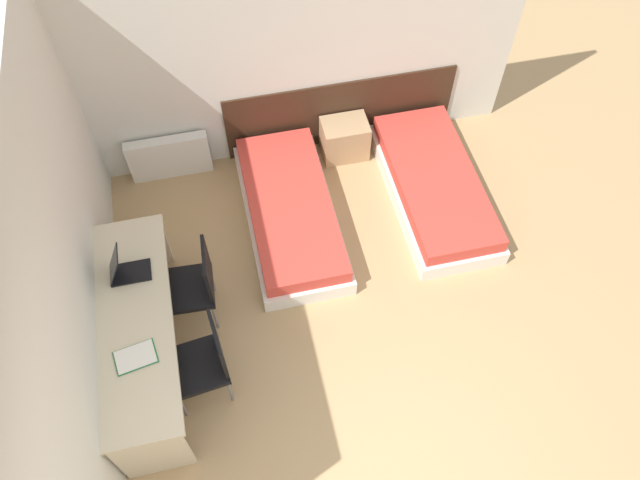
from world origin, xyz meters
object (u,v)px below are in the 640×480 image
object	(u,v)px
bed_near_window	(290,212)
laptop	(125,270)
nightstand	(345,139)
chair_near_notebook	(204,360)
bed_near_door	(434,186)
chair_near_laptop	(194,283)

from	to	relation	value
bed_near_window	laptop	distance (m)	1.86
nightstand	chair_near_notebook	xyz separation A→B (m)	(-1.82, -2.42, 0.28)
bed_near_window	bed_near_door	bearing A→B (deg)	0.00
bed_near_door	chair_near_notebook	size ratio (longest dim) A/B	2.12
bed_near_window	laptop	bearing A→B (deg)	-153.95
bed_near_window	chair_near_laptop	world-z (taller)	chair_near_laptop
bed_near_door	nightstand	world-z (taller)	nightstand
nightstand	laptop	xyz separation A→B (m)	(-2.35, -1.59, 0.58)
chair_near_notebook	laptop	bearing A→B (deg)	116.02
bed_near_door	chair_near_notebook	distance (m)	3.07
bed_near_window	chair_near_notebook	world-z (taller)	chair_near_notebook
chair_near_notebook	chair_near_laptop	bearing A→B (deg)	83.39
bed_near_door	laptop	xyz separation A→B (m)	(-3.13, -0.77, 0.64)
nightstand	chair_near_notebook	size ratio (longest dim) A/B	0.53
nightstand	laptop	size ratio (longest dim) A/B	1.46
bed_near_window	bed_near_door	size ratio (longest dim) A/B	1.00
bed_near_door	chair_near_notebook	bearing A→B (deg)	-148.41
chair_near_laptop	laptop	distance (m)	0.61
bed_near_window	laptop	world-z (taller)	laptop
nightstand	laptop	world-z (taller)	laptop
laptop	chair_near_notebook	bearing A→B (deg)	-57.26
nightstand	chair_near_notebook	distance (m)	3.04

